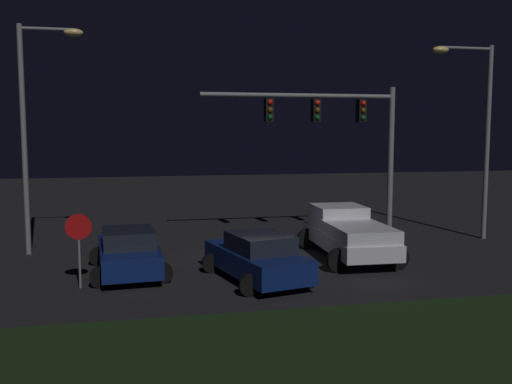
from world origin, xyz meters
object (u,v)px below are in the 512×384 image
object	(u,v)px
car_sedan_far	(128,252)
stop_sign	(79,236)
car_sedan	(257,257)
street_lamp_right	(476,118)
pickup_truck	(347,231)
street_lamp_left	(35,113)
traffic_signal_gantry	(338,125)

from	to	relation	value
car_sedan_far	stop_sign	bearing A→B (deg)	131.23
car_sedan	car_sedan_far	distance (m)	4.28
car_sedan_far	street_lamp_right	size ratio (longest dim) A/B	0.55
pickup_truck	car_sedan	xyz separation A→B (m)	(-3.95, -2.55, -0.26)
stop_sign	street_lamp_right	bearing A→B (deg)	15.95
car_sedan_far	street_lamp_left	xyz separation A→B (m)	(-3.30, 3.93, 4.58)
traffic_signal_gantry	stop_sign	size ratio (longest dim) A/B	3.73
pickup_truck	car_sedan	bearing A→B (deg)	124.73
stop_sign	street_lamp_left	bearing A→B (deg)	109.59
street_lamp_right	traffic_signal_gantry	bearing A→B (deg)	170.76
traffic_signal_gantry	stop_sign	distance (m)	11.90
pickup_truck	stop_sign	xyz separation A→B (m)	(-9.28, -2.29, 0.56)
car_sedan_far	traffic_signal_gantry	distance (m)	10.40
pickup_truck	street_lamp_right	distance (m)	8.12
car_sedan	stop_sign	size ratio (longest dim) A/B	2.11
street_lamp_left	car_sedan	bearing A→B (deg)	-37.79
street_lamp_right	car_sedan	bearing A→B (deg)	-155.52
car_sedan_far	street_lamp_left	distance (m)	6.87
car_sedan_far	street_lamp_right	xyz separation A→B (m)	(14.47, 3.11, 4.45)
traffic_signal_gantry	street_lamp_left	world-z (taller)	street_lamp_left
pickup_truck	stop_sign	distance (m)	9.57
car_sedan	street_lamp_right	bearing A→B (deg)	-79.07
car_sedan	car_sedan_far	bearing A→B (deg)	53.31
street_lamp_left	stop_sign	size ratio (longest dim) A/B	3.83
pickup_truck	street_lamp_right	world-z (taller)	street_lamp_right
street_lamp_left	street_lamp_right	bearing A→B (deg)	-2.62
car_sedan	traffic_signal_gantry	size ratio (longest dim) A/B	0.56
pickup_truck	car_sedan_far	bearing A→B (deg)	98.15
car_sedan_far	traffic_signal_gantry	size ratio (longest dim) A/B	0.54
traffic_signal_gantry	street_lamp_right	bearing A→B (deg)	-9.24
pickup_truck	traffic_signal_gantry	size ratio (longest dim) A/B	0.66
stop_sign	pickup_truck	bearing A→B (deg)	13.84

